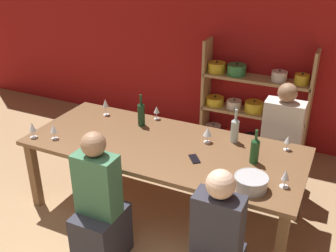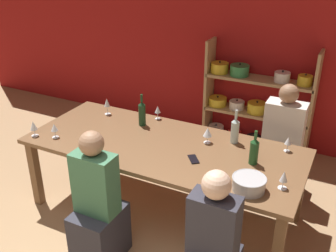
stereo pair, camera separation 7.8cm
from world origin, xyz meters
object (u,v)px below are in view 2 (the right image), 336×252
at_px(person_near_a, 98,214).
at_px(person_far_a, 280,155).
at_px(wine_glass_red_b, 284,177).
at_px(wine_glass_white_b, 288,141).
at_px(dining_table, 163,151).
at_px(wine_glass_red_c, 158,110).
at_px(wine_glass_white_c, 54,128).
at_px(cell_phone, 193,159).
at_px(wine_bottle_amber, 142,113).
at_px(shelf_unit, 254,107).
at_px(wine_glass_empty_a, 33,126).
at_px(wine_glass_white_a, 107,103).
at_px(wine_bottle_green, 254,151).
at_px(wine_glass_red_a, 208,132).
at_px(mixing_bowl, 249,183).
at_px(wine_bottle_dark, 235,130).

bearing_deg(person_near_a, person_far_a, 55.77).
bearing_deg(wine_glass_red_b, wine_glass_white_b, 98.42).
height_order(dining_table, person_near_a, person_near_a).
height_order(wine_glass_red_c, wine_glass_white_c, wine_glass_red_c).
bearing_deg(cell_phone, wine_bottle_amber, 151.52).
distance_m(dining_table, person_far_a, 1.29).
bearing_deg(shelf_unit, wine_glass_empty_a, -126.33).
bearing_deg(person_far_a, wine_glass_white_a, 15.59).
relative_size(wine_glass_white_a, person_near_a, 0.15).
bearing_deg(cell_phone, wine_glass_white_b, 36.93).
distance_m(wine_bottle_amber, cell_phone, 0.87).
xyz_separation_m(wine_bottle_green, person_near_a, (-1.03, -0.85, -0.43)).
relative_size(wine_glass_red_a, cell_phone, 0.95).
bearing_deg(wine_glass_red_a, wine_glass_white_a, 174.19).
bearing_deg(mixing_bowl, wine_glass_white_a, 158.72).
bearing_deg(wine_glass_empty_a, wine_glass_white_b, 19.57).
height_order(shelf_unit, person_near_a, shelf_unit).
bearing_deg(wine_bottle_dark, wine_glass_red_b, -44.32).
xyz_separation_m(wine_glass_red_a, person_far_a, (0.59, 0.63, -0.42)).
xyz_separation_m(mixing_bowl, wine_bottle_amber, (-1.31, 0.63, 0.07)).
height_order(dining_table, wine_bottle_amber, wine_bottle_amber).
distance_m(wine_glass_red_c, person_near_a, 1.36).
height_order(wine_glass_white_c, person_near_a, person_near_a).
xyz_separation_m(mixing_bowl, wine_glass_red_c, (-1.24, 0.84, 0.04)).
relative_size(wine_bottle_amber, wine_glass_red_b, 2.20).
bearing_deg(wine_glass_red_c, wine_glass_white_b, -3.70).
xyz_separation_m(wine_glass_white_a, wine_glass_red_a, (1.22, -0.12, -0.02)).
bearing_deg(wine_bottle_dark, wine_glass_red_a, -151.32).
distance_m(wine_glass_empty_a, person_near_a, 1.17).
bearing_deg(mixing_bowl, person_far_a, 89.15).
height_order(shelf_unit, wine_glass_empty_a, shelf_unit).
bearing_deg(wine_glass_white_b, wine_glass_red_c, 176.30).
height_order(wine_glass_white_b, person_near_a, person_near_a).
xyz_separation_m(wine_glass_red_c, person_near_a, (0.13, -1.29, -0.41)).
bearing_deg(wine_bottle_amber, person_near_a, -79.48).
distance_m(wine_bottle_green, wine_glass_white_b, 0.41).
xyz_separation_m(wine_bottle_green, wine_glass_red_a, (-0.49, 0.17, -0.02)).
distance_m(shelf_unit, cell_phone, 1.90).
relative_size(wine_bottle_dark, wine_glass_red_b, 2.15).
bearing_deg(wine_glass_empty_a, wine_bottle_dark, 22.94).
distance_m(cell_phone, person_near_a, 0.93).
relative_size(wine_bottle_green, cell_phone, 1.93).
xyz_separation_m(dining_table, wine_glass_white_a, (-0.87, 0.35, 0.20)).
distance_m(wine_glass_red_b, wine_glass_white_c, 2.16).
height_order(mixing_bowl, wine_bottle_dark, wine_bottle_dark).
relative_size(shelf_unit, wine_glass_red_a, 8.90).
distance_m(dining_table, wine_glass_white_b, 1.15).
bearing_deg(wine_bottle_amber, wine_glass_white_b, 4.49).
relative_size(wine_glass_white_a, wine_glass_white_b, 1.28).
xyz_separation_m(mixing_bowl, wine_glass_white_c, (-1.92, 0.01, 0.04)).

